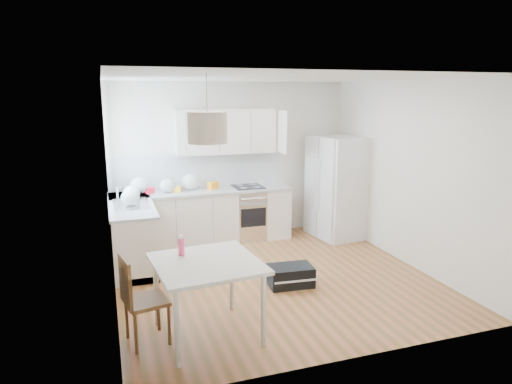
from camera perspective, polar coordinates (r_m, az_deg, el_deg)
floor at (r=6.47m, az=2.18°, el=-10.59°), size 4.20×4.20×0.00m
ceiling at (r=5.96m, az=2.39°, el=14.08°), size 4.20×4.20×0.00m
wall_back at (r=8.04m, az=-3.03°, el=3.96°), size 4.20×0.00×4.20m
wall_left at (r=5.69m, az=-17.92°, el=-0.12°), size 0.00×4.20×4.20m
wall_right at (r=7.08m, az=18.40°, el=2.21°), size 0.00×4.20×4.20m
window_glassblock at (r=6.76m, az=-18.20°, el=5.20°), size 0.02×1.00×1.00m
cabinets_back at (r=7.80m, az=-6.62°, el=-3.19°), size 3.00×0.60×0.88m
cabinets_left at (r=7.09m, az=-15.16°, el=-5.16°), size 0.60×1.80×0.88m
counter_back at (r=7.69m, az=-6.70°, el=0.11°), size 3.02×0.64×0.04m
counter_left at (r=6.97m, az=-15.37°, el=-1.55°), size 0.64×1.82×0.04m
backsplash_back at (r=7.92m, az=-7.20°, el=2.73°), size 3.00×0.01×0.58m
backsplash_left at (r=6.89m, az=-17.96°, el=0.79°), size 0.01×1.80×0.58m
upper_cabinets at (r=7.79m, az=-3.83°, el=7.57°), size 1.70×0.32×0.75m
range_oven at (r=8.00m, az=-1.00°, el=-2.73°), size 0.50×0.61×0.88m
sink at (r=6.91m, az=-15.36°, el=-1.52°), size 0.50×0.80×0.16m
refrigerator at (r=8.12m, az=10.23°, el=0.59°), size 0.96×1.00×1.78m
dining_table at (r=4.78m, az=-6.16°, el=-9.69°), size 1.14×1.14×0.82m
dining_chair at (r=4.87m, az=-13.54°, el=-12.85°), size 0.47×0.47×0.95m
drink_bottle at (r=4.92m, az=-9.33°, el=-6.58°), size 0.07×0.07×0.23m
gym_bag at (r=6.18m, az=4.32°, el=-10.38°), size 0.61×0.43×0.27m
pendant_lamp at (r=4.52m, az=-6.08°, el=7.99°), size 0.50×0.50×0.30m
grocery_bag_a at (r=7.56m, az=-14.41°, el=0.75°), size 0.29×0.25×0.26m
grocery_bag_b at (r=7.55m, az=-10.99°, el=0.76°), size 0.25×0.21×0.23m
grocery_bag_c at (r=7.69m, az=-8.13°, el=1.24°), size 0.30×0.25×0.27m
grocery_bag_d at (r=7.14m, az=-15.29°, el=-0.13°), size 0.25×0.21×0.22m
grocery_bag_e at (r=6.79m, az=-15.44°, el=-0.70°), size 0.26×0.22×0.24m
snack_orange at (r=7.73m, az=-5.40°, el=0.81°), size 0.21×0.19×0.12m
snack_yellow at (r=7.57m, az=-9.85°, el=0.34°), size 0.17×0.15×0.10m
snack_red at (r=7.56m, az=-13.16°, el=0.18°), size 0.17×0.15×0.10m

